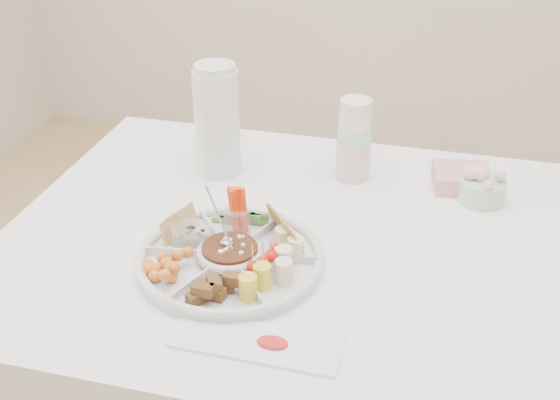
# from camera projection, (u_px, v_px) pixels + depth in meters

# --- Properties ---
(dining_table) EXTENTS (1.52, 1.02, 0.76)m
(dining_table) POSITION_uv_depth(u_px,v_px,m) (341.00, 373.00, 1.71)
(dining_table) COLOR white
(dining_table) RESTS_ON floor
(party_tray) EXTENTS (0.43, 0.43, 0.04)m
(party_tray) POSITION_uv_depth(u_px,v_px,m) (230.00, 256.00, 1.44)
(party_tray) COLOR white
(party_tray) RESTS_ON dining_table
(bean_dip) EXTENTS (0.13, 0.13, 0.04)m
(bean_dip) POSITION_uv_depth(u_px,v_px,m) (230.00, 253.00, 1.43)
(bean_dip) COLOR #482411
(bean_dip) RESTS_ON party_tray
(tortillas) EXTENTS (0.11, 0.11, 0.06)m
(tortillas) POSITION_uv_depth(u_px,v_px,m) (288.00, 233.00, 1.47)
(tortillas) COLOR #A4632F
(tortillas) RESTS_ON party_tray
(carrot_cucumber) EXTENTS (0.13, 0.13, 0.11)m
(carrot_cucumber) POSITION_uv_depth(u_px,v_px,m) (239.00, 206.00, 1.53)
(carrot_cucumber) COLOR #F53F0D
(carrot_cucumber) RESTS_ON party_tray
(pita_raisins) EXTENTS (0.14, 0.14, 0.06)m
(pita_raisins) POSITION_uv_depth(u_px,v_px,m) (182.00, 227.00, 1.49)
(pita_raisins) COLOR #E6BF8A
(pita_raisins) RESTS_ON party_tray
(cherries) EXTENTS (0.13, 0.13, 0.05)m
(cherries) POSITION_uv_depth(u_px,v_px,m) (168.00, 266.00, 1.38)
(cherries) COLOR orange
(cherries) RESTS_ON party_tray
(granola_chunks) EXTENTS (0.12, 0.12, 0.05)m
(granola_chunks) POSITION_uv_depth(u_px,v_px,m) (219.00, 290.00, 1.32)
(granola_chunks) COLOR brown
(granola_chunks) RESTS_ON party_tray
(banana_tomato) EXTENTS (0.13, 0.13, 0.09)m
(banana_tomato) POSITION_uv_depth(u_px,v_px,m) (282.00, 263.00, 1.35)
(banana_tomato) COLOR #CCBB6A
(banana_tomato) RESTS_ON party_tray
(cup_stack) EXTENTS (0.11, 0.11, 0.24)m
(cup_stack) POSITION_uv_depth(u_px,v_px,m) (354.00, 134.00, 1.72)
(cup_stack) COLOR silver
(cup_stack) RESTS_ON dining_table
(thermos) EXTENTS (0.14, 0.14, 0.29)m
(thermos) POSITION_uv_depth(u_px,v_px,m) (217.00, 119.00, 1.73)
(thermos) COLOR silver
(thermos) RESTS_ON dining_table
(flower_bowl) EXTENTS (0.12, 0.12, 0.08)m
(flower_bowl) POSITION_uv_depth(u_px,v_px,m) (483.00, 186.00, 1.65)
(flower_bowl) COLOR #7EB59A
(flower_bowl) RESTS_ON dining_table
(napkin_stack) EXTENTS (0.15, 0.14, 0.05)m
(napkin_stack) POSITION_uv_depth(u_px,v_px,m) (462.00, 178.00, 1.72)
(napkin_stack) COLOR pink
(napkin_stack) RESTS_ON dining_table
(placemat) EXTENTS (0.31, 0.10, 0.01)m
(placemat) POSITION_uv_depth(u_px,v_px,m) (256.00, 342.00, 1.24)
(placemat) COLOR white
(placemat) RESTS_ON dining_table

